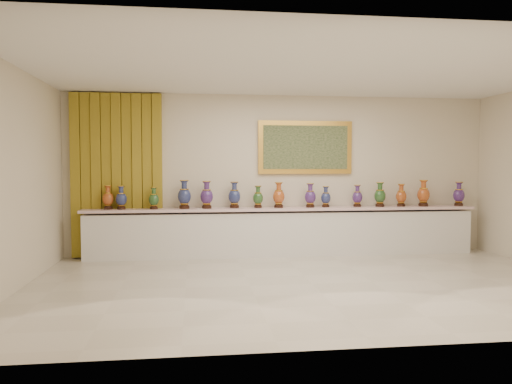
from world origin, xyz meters
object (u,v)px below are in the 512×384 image
Objects in this scene: counter at (283,232)px; vase_2 at (154,199)px; vase_0 at (108,199)px; vase_1 at (121,199)px.

vase_2 is (-2.36, -0.05, 0.64)m from counter.
vase_0 is 0.24m from vase_1.
vase_0 is (-3.17, 0.01, 0.66)m from counter.
vase_0 is 1.02× the size of vase_1.
vase_1 is at bearing 177.18° from vase_2.
counter is 3.24m from vase_0.
vase_2 is at bearing -4.67° from vase_0.
vase_0 is 1.09× the size of vase_2.
vase_1 is (0.23, -0.04, -0.00)m from vase_0.
vase_0 is at bearing 179.80° from counter.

